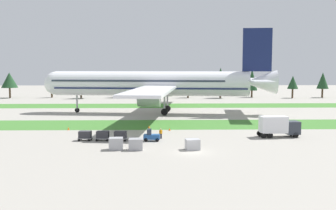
{
  "coord_description": "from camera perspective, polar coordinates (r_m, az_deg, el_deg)",
  "views": [
    {
      "loc": [
        -4.57,
        -52.91,
        11.91
      ],
      "look_at": [
        -2.75,
        27.21,
        4.0
      ],
      "focal_mm": 41.07,
      "sensor_mm": 36.0,
      "label": 1
    }
  ],
  "objects": [
    {
      "name": "baggage_tug",
      "position": [
        62.32,
        -2.5,
        -4.62
      ],
      "size": [
        2.68,
        1.46,
        1.97
      ],
      "rotation": [
        0.0,
        0.0,
        -1.64
      ],
      "color": "#1E4C8E",
      "rests_on": "ground"
    },
    {
      "name": "cargo_dolly_third",
      "position": [
        64.12,
        -12.21,
        -4.36
      ],
      "size": [
        2.29,
        1.64,
        1.55
      ],
      "rotation": [
        0.0,
        0.0,
        -1.64
      ],
      "color": "#A3A3A8",
      "rests_on": "ground"
    },
    {
      "name": "ground_crew_marshaller",
      "position": [
        64.26,
        -1.08,
        -4.19
      ],
      "size": [
        0.53,
        0.36,
        1.74
      ],
      "rotation": [
        0.0,
        0.0,
        0.34
      ],
      "color": "black",
      "rests_on": "ground"
    },
    {
      "name": "airliner",
      "position": [
        98.82,
        -1.61,
        3.21
      ],
      "size": [
        59.86,
        73.93,
        21.55
      ],
      "rotation": [
        0.0,
        0.0,
        1.45
      ],
      "color": "white",
      "rests_on": "ground"
    },
    {
      "name": "distant_tree_line",
      "position": [
        149.65,
        -2.52,
        3.57
      ],
      "size": [
        181.49,
        10.41,
        11.68
      ],
      "color": "#4C3823",
      "rests_on": "ground"
    },
    {
      "name": "taxiway_marker_3",
      "position": [
        75.45,
        -14.56,
        -3.4
      ],
      "size": [
        0.44,
        0.44,
        0.6
      ],
      "primitive_type": "cone",
      "color": "orange",
      "rests_on": "ground"
    },
    {
      "name": "cargo_dolly_lead",
      "position": [
        62.92,
        -7.07,
        -4.47
      ],
      "size": [
        2.29,
        1.64,
        1.55
      ],
      "rotation": [
        0.0,
        0.0,
        -1.64
      ],
      "color": "#A3A3A8",
      "rests_on": "ground"
    },
    {
      "name": "ground_plane",
      "position": [
        54.43,
        3.57,
        -7.01
      ],
      "size": [
        400.0,
        400.0,
        0.0
      ],
      "primitive_type": "plane",
      "color": "gray"
    },
    {
      "name": "taxiway_marker_2",
      "position": [
        75.37,
        -2.84,
        -3.23
      ],
      "size": [
        0.44,
        0.44,
        0.61
      ],
      "primitive_type": "cone",
      "color": "orange",
      "rests_on": "ground"
    },
    {
      "name": "taxiway_marker_1",
      "position": [
        72.53,
        0.23,
        -3.63
      ],
      "size": [
        0.44,
        0.44,
        0.46
      ],
      "primitive_type": "cone",
      "color": "orange",
      "rests_on": "ground"
    },
    {
      "name": "uld_container_0",
      "position": [
        56.37,
        -7.72,
        -5.71
      ],
      "size": [
        2.11,
        1.74,
        1.74
      ],
      "primitive_type": "cube",
      "rotation": [
        0.0,
        0.0,
        0.07
      ],
      "color": "#A3A3A8",
      "rests_on": "ground"
    },
    {
      "name": "uld_container_2",
      "position": [
        55.95,
        3.66,
        -5.85
      ],
      "size": [
        2.19,
        1.85,
        1.56
      ],
      "primitive_type": "cube",
      "rotation": [
        0.0,
        0.0,
        0.13
      ],
      "color": "#A3A3A8",
      "rests_on": "ground"
    },
    {
      "name": "catering_truck",
      "position": [
        68.36,
        16.08,
        -2.96
      ],
      "size": [
        7.09,
        2.76,
        3.58
      ],
      "rotation": [
        0.0,
        0.0,
        -1.5
      ],
      "color": "#2D333D",
      "rests_on": "ground"
    },
    {
      "name": "cargo_dolly_second",
      "position": [
        63.46,
        -9.67,
        -4.42
      ],
      "size": [
        2.29,
        1.64,
        1.55
      ],
      "rotation": [
        0.0,
        0.0,
        -1.64
      ],
      "color": "#A3A3A8",
      "rests_on": "ground"
    },
    {
      "name": "uld_container_1",
      "position": [
        55.9,
        -4.81,
        -5.82
      ],
      "size": [
        2.05,
        1.66,
        1.65
      ],
      "primitive_type": "cube",
      "rotation": [
        0.0,
        0.0,
        0.03
      ],
      "color": "#A3A3A8",
      "rests_on": "ground"
    },
    {
      "name": "taxiway_marker_0",
      "position": [
        76.56,
        14.84,
        -3.26
      ],
      "size": [
        0.44,
        0.44,
        0.65
      ],
      "primitive_type": "cone",
      "color": "orange",
      "rests_on": "ground"
    },
    {
      "name": "grass_strip_far",
      "position": [
        119.34,
        0.9,
        -0.09
      ],
      "size": [
        320.0,
        13.71,
        0.01
      ],
      "primitive_type": "cube",
      "color": "#3D752D",
      "rests_on": "ground"
    },
    {
      "name": "grass_strip_near",
      "position": [
        80.25,
        1.98,
        -2.9
      ],
      "size": [
        320.0,
        13.71,
        0.01
      ],
      "primitive_type": "cube",
      "color": "#3D752D",
      "rests_on": "ground"
    }
  ]
}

